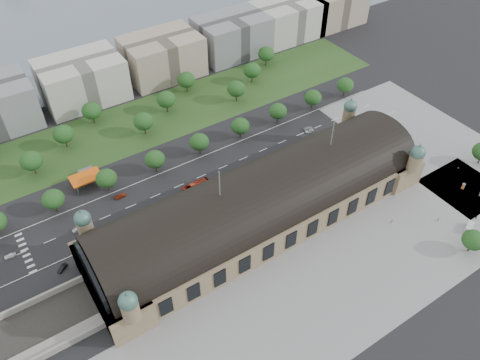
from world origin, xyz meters
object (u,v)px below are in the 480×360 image
parked_car_1 (99,246)px  parked_car_2 (99,243)px  pedestrian_1 (438,219)px  petrol_station (86,175)px  traffic_car_6 (309,131)px  pedestrian_0 (392,222)px  bus_east (267,161)px  bus_mid (272,161)px  pedestrian_4 (476,218)px  parked_car_6 (200,204)px  traffic_car_5 (308,129)px  traffic_car_0 (10,256)px  parked_car_3 (129,238)px  parked_car_4 (169,219)px  traffic_car_1 (78,229)px  parked_car_0 (62,268)px  parked_car_5 (142,224)px  van_south (469,228)px  pedestrian_2 (458,168)px  bus_west (196,186)px  advertising_column (463,186)px  traffic_car_3 (121,196)px  traffic_car_2 (120,223)px

parked_car_1 → parked_car_2: 1.63m
pedestrian_1 → petrol_station: bearing=93.8°
traffic_car_6 → pedestrian_0: pedestrian_0 is taller
parked_car_1 → bus_east: size_ratio=0.37×
bus_mid → pedestrian_4: bus_mid is taller
parked_car_6 → pedestrian_1: (80.98, -64.49, 0.28)m
traffic_car_5 → bus_mid: size_ratio=0.46×
petrol_station → traffic_car_0: bearing=-147.2°
parked_car_3 → pedestrian_4: pedestrian_4 is taller
parked_car_4 → pedestrian_0: 95.27m
pedestrian_0 → traffic_car_1: bearing=129.6°
parked_car_1 → pedestrian_1: (127.14, -65.95, 0.23)m
parked_car_0 → parked_car_1: size_ratio=0.95×
traffic_car_5 → pedestrian_1: size_ratio=2.74×
petrol_station → parked_car_5: 41.42m
pedestrian_0 → pedestrian_4: (31.72, -18.35, 0.08)m
parked_car_5 → pedestrian_0: size_ratio=3.09×
van_south → parked_car_4: bearing=122.5°
traffic_car_1 → parked_car_5: bearing=-122.9°
traffic_car_6 → pedestrian_2: pedestrian_2 is taller
parked_car_5 → pedestrian_2: bearing=39.5°
bus_west → advertising_column: bus_west is taller
traffic_car_0 → traffic_car_6: bearing=96.0°
parked_car_5 → traffic_car_6: bearing=65.7°
bus_west → pedestrian_1: (77.17, -74.37, -0.91)m
traffic_car_1 → traffic_car_3: traffic_car_1 is taller
traffic_car_1 → pedestrian_2: bearing=-116.4°
traffic_car_0 → traffic_car_5: traffic_car_5 is taller
parked_car_4 → bus_west: size_ratio=0.38×
traffic_car_2 → parked_car_6: 35.06m
traffic_car_3 → traffic_car_6: size_ratio=1.09×
traffic_car_6 → bus_west: (-71.37, -5.05, 1.14)m
traffic_car_1 → pedestrian_0: (113.48, -69.36, 0.08)m
traffic_car_1 → pedestrian_0: size_ratio=2.76×
bus_east → pedestrian_4: bearing=-149.2°
parked_car_0 → bus_east: 103.69m
traffic_car_5 → traffic_car_6: 1.87m
bus_mid → traffic_car_2: bearing=83.3°
parked_car_3 → pedestrian_1: (114.94, -63.43, 0.17)m
parked_car_0 → pedestrian_0: (125.42, -53.33, 0.11)m
pedestrian_2 → advertising_column: bearing=110.1°
traffic_car_0 → bus_east: (118.94, -10.00, 1.12)m
parked_car_0 → parked_car_5: parked_car_0 is taller
parked_car_5 → pedestrian_0: bearing=26.5°
parked_car_0 → pedestrian_2: pedestrian_2 is taller
van_south → bus_mid: bearing=96.9°
parked_car_0 → van_south: (149.71, -73.88, 0.45)m
parked_car_2 → bus_east: size_ratio=0.33×
parked_car_0 → parked_car_4: size_ratio=0.95×
traffic_car_2 → traffic_car_0: bearing=-96.9°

